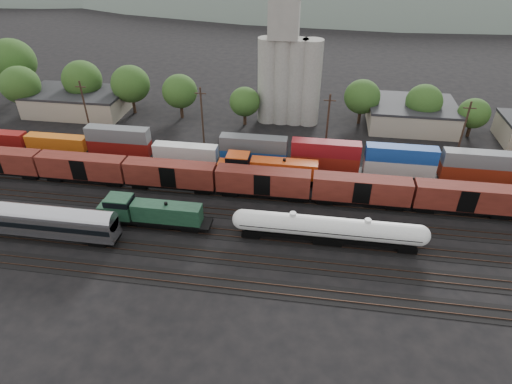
# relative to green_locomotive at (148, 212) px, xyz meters

# --- Properties ---
(ground) EXTENTS (600.00, 600.00, 0.00)m
(ground) POSITION_rel_green_locomotive_xyz_m (13.38, 5.00, -2.56)
(ground) COLOR black
(tracks) EXTENTS (180.00, 33.20, 0.20)m
(tracks) POSITION_rel_green_locomotive_xyz_m (13.38, 5.00, -2.51)
(tracks) COLOR black
(tracks) RESTS_ON ground
(green_locomotive) EXTENTS (16.93, 2.99, 4.48)m
(green_locomotive) POSITION_rel_green_locomotive_xyz_m (0.00, 0.00, 0.00)
(green_locomotive) COLOR black
(green_locomotive) RESTS_ON ground
(tank_car_a) EXTENTS (17.02, 3.05, 4.46)m
(tank_car_a) POSITION_rel_green_locomotive_xyz_m (21.12, -0.00, 0.09)
(tank_car_a) COLOR white
(tank_car_a) RESTS_ON ground
(tank_car_b) EXTENTS (16.94, 3.03, 4.44)m
(tank_car_b) POSITION_rel_green_locomotive_xyz_m (31.21, 0.00, 0.08)
(tank_car_b) COLOR white
(tank_car_b) RESTS_ON ground
(passenger_coach) EXTENTS (23.56, 2.91, 5.35)m
(passenger_coach) POSITION_rel_green_locomotive_xyz_m (-14.42, -5.00, 0.72)
(passenger_coach) COLOR silver
(passenger_coach) RESTS_ON ground
(orange_locomotive) EXTENTS (18.79, 3.13, 4.70)m
(orange_locomotive) POSITION_rel_green_locomotive_xyz_m (15.32, 15.00, 0.11)
(orange_locomotive) COLOR black
(orange_locomotive) RESTS_ON ground
(boxcar_string) EXTENTS (184.40, 2.90, 4.20)m
(boxcar_string) POSITION_rel_green_locomotive_xyz_m (23.34, 10.00, 0.56)
(boxcar_string) COLOR black
(boxcar_string) RESTS_ON ground
(container_wall) EXTENTS (160.00, 2.60, 5.80)m
(container_wall) POSITION_rel_green_locomotive_xyz_m (14.46, 20.00, 0.14)
(container_wall) COLOR black
(container_wall) RESTS_ON ground
(grain_silo) EXTENTS (13.40, 5.00, 29.00)m
(grain_silo) POSITION_rel_green_locomotive_xyz_m (16.66, 41.00, 8.70)
(grain_silo) COLOR gray
(grain_silo) RESTS_ON ground
(industrial_sheds) EXTENTS (119.38, 17.26, 5.10)m
(industrial_sheds) POSITION_rel_green_locomotive_xyz_m (20.01, 40.25, 0.00)
(industrial_sheds) COLOR #9E937F
(industrial_sheds) RESTS_ON ground
(tree_band) EXTENTS (163.81, 21.24, 14.32)m
(tree_band) POSITION_rel_green_locomotive_xyz_m (5.09, 40.50, 4.46)
(tree_band) COLOR black
(tree_band) RESTS_ON ground
(utility_poles) EXTENTS (122.20, 0.36, 12.00)m
(utility_poles) POSITION_rel_green_locomotive_xyz_m (13.38, 27.00, 3.65)
(utility_poles) COLOR black
(utility_poles) RESTS_ON ground
(distant_hills) EXTENTS (860.00, 286.00, 130.00)m
(distant_hills) POSITION_rel_green_locomotive_xyz_m (37.30, 265.00, -23.12)
(distant_hills) COLOR #59665B
(distant_hills) RESTS_ON ground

